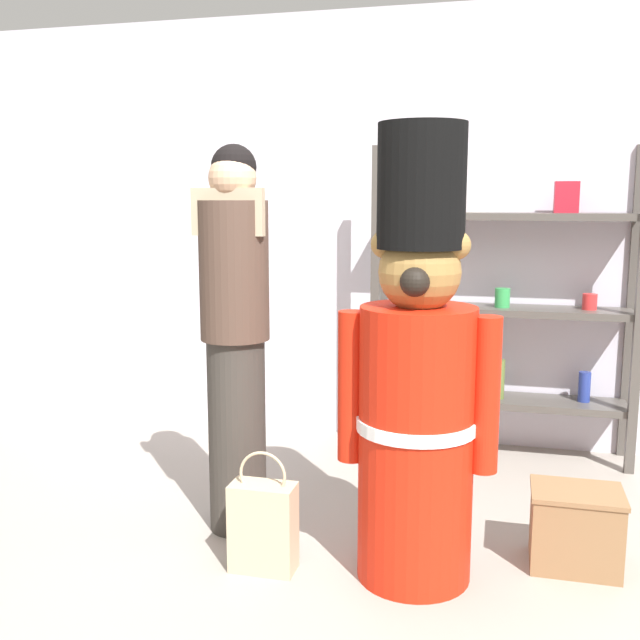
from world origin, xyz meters
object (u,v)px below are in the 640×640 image
Objects in this scene: teddy_bear_guard at (417,387)px; shopping_bag at (263,525)px; person_shopper at (235,332)px; display_crate at (575,528)px; merchandise_shelf at (502,304)px.

teddy_bear_guard is 3.52× the size of shopping_bag.
display_crate is at bearing -0.13° from person_shopper.
merchandise_shelf is at bearing 61.84° from shopping_bag.
person_shopper is at bearing 179.87° from display_crate.
merchandise_shelf is 1.04× the size of person_shopper.
shopping_bag is at bearing -164.45° from display_crate.
display_crate is at bearing -75.94° from merchandise_shelf.
merchandise_shelf reaches higher than display_crate.
teddy_bear_guard reaches higher than shopping_bag.
merchandise_shelf is 1.59m from teddy_bear_guard.
teddy_bear_guard is at bearing 9.90° from shopping_bag.
merchandise_shelf is 2.02m from shopping_bag.
display_crate is (0.63, 0.24, -0.61)m from teddy_bear_guard.
teddy_bear_guard reaches higher than person_shopper.
person_shopper is 4.74× the size of display_crate.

